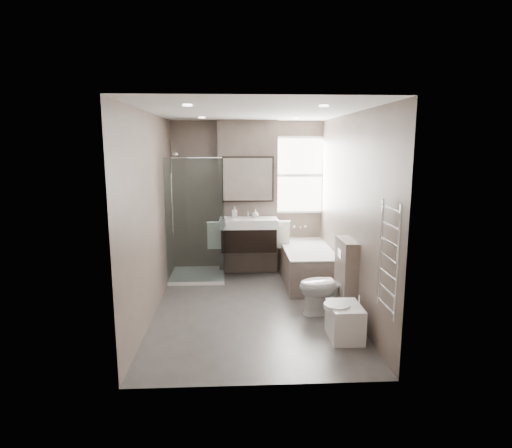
{
  "coord_description": "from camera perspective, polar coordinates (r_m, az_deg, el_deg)",
  "views": [
    {
      "loc": [
        -0.24,
        -5.52,
        2.19
      ],
      "look_at": [
        0.06,
        0.15,
        1.14
      ],
      "focal_mm": 30.0,
      "sensor_mm": 36.0,
      "label": 1
    }
  ],
  "objects": [
    {
      "name": "towel_left",
      "position": [
        7.08,
        -5.52,
        -1.55
      ],
      "size": [
        0.24,
        0.06,
        0.44
      ],
      "primitive_type": "cube",
      "color": "silver",
      "rests_on": "vanity_pier"
    },
    {
      "name": "shower_enclosure",
      "position": [
        7.09,
        -7.06,
        -3.46
      ],
      "size": [
        0.9,
        0.9,
        2.0
      ],
      "color": "white",
      "rests_on": "ground"
    },
    {
      "name": "soap_bottle_b",
      "position": [
        7.12,
        -0.09,
        1.42
      ],
      "size": [
        0.11,
        0.11,
        0.14
      ],
      "primitive_type": "imported",
      "color": "white",
      "rests_on": "vanity"
    },
    {
      "name": "window",
      "position": [
        7.5,
        5.79,
        6.49
      ],
      "size": [
        0.98,
        0.06,
        1.33
      ],
      "color": "white",
      "rests_on": "room"
    },
    {
      "name": "vanity",
      "position": [
        7.1,
        -1.0,
        -1.31
      ],
      "size": [
        0.95,
        0.47,
        0.66
      ],
      "color": "black",
      "rests_on": "vanity_pier"
    },
    {
      "name": "towel_radiator",
      "position": [
        4.32,
        17.28,
        -4.36
      ],
      "size": [
        0.03,
        0.49,
        1.1
      ],
      "color": "silver",
      "rests_on": "room"
    },
    {
      "name": "mirror_cabinet",
      "position": [
        7.15,
        -1.07,
        5.99
      ],
      "size": [
        0.86,
        0.08,
        0.76
      ],
      "color": "black",
      "rests_on": "vanity_pier"
    },
    {
      "name": "toilet",
      "position": [
        5.74,
        9.43,
        -8.14
      ],
      "size": [
        0.77,
        0.49,
        0.75
      ],
      "primitive_type": "imported",
      "rotation": [
        0.0,
        0.0,
        -1.46
      ],
      "color": "white",
      "rests_on": "ground"
    },
    {
      "name": "bathtub",
      "position": [
        6.98,
        6.75,
        -5.19
      ],
      "size": [
        0.75,
        1.6,
        0.57
      ],
      "color": "#64574F",
      "rests_on": "ground"
    },
    {
      "name": "bidet",
      "position": [
        5.12,
        11.69,
        -12.52
      ],
      "size": [
        0.43,
        0.5,
        0.52
      ],
      "color": "white",
      "rests_on": "ground"
    },
    {
      "name": "cistern_box",
      "position": [
        5.72,
        11.91,
        -6.95
      ],
      "size": [
        0.19,
        0.55,
        1.0
      ],
      "color": "#64574F",
      "rests_on": "ground"
    },
    {
      "name": "room",
      "position": [
        5.59,
        -0.51,
        1.31
      ],
      "size": [
        2.7,
        3.9,
        2.7
      ],
      "color": "#494543",
      "rests_on": "ground"
    },
    {
      "name": "soap_bottle_a",
      "position": [
        7.08,
        -2.87,
        1.56
      ],
      "size": [
        0.08,
        0.09,
        0.19
      ],
      "primitive_type": "imported",
      "color": "white",
      "rests_on": "vanity"
    },
    {
      "name": "vanity_pier",
      "position": [
        7.35,
        -1.11,
        3.52
      ],
      "size": [
        1.0,
        0.25,
        2.6
      ],
      "primitive_type": "cube",
      "color": "#64574F",
      "rests_on": "ground"
    },
    {
      "name": "towel_right",
      "position": [
        7.12,
        3.52,
        -1.45
      ],
      "size": [
        0.24,
        0.06,
        0.44
      ],
      "primitive_type": "cube",
      "color": "silver",
      "rests_on": "vanity_pier"
    }
  ]
}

